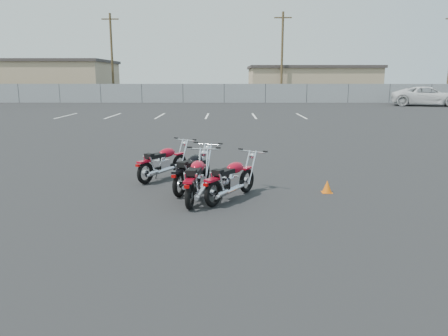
{
  "coord_description": "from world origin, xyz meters",
  "views": [
    {
      "loc": [
        0.25,
        -7.83,
        2.4
      ],
      "look_at": [
        0.2,
        0.6,
        0.65
      ],
      "focal_mm": 35.0,
      "sensor_mm": 36.0,
      "label": 1
    }
  ],
  "objects_px": {
    "motorcycle_rear_red": "(231,180)",
    "white_van": "(428,91)",
    "motorcycle_second_black": "(193,171)",
    "motorcycle_third_red": "(197,179)",
    "motorcycle_front_red": "(163,162)"
  },
  "relations": [
    {
      "from": "motorcycle_front_red",
      "to": "motorcycle_third_red",
      "type": "bearing_deg",
      "value": -63.25
    },
    {
      "from": "motorcycle_second_black",
      "to": "motorcycle_third_red",
      "type": "xyz_separation_m",
      "value": [
        0.14,
        -0.8,
        0.01
      ]
    },
    {
      "from": "white_van",
      "to": "motorcycle_third_red",
      "type": "bearing_deg",
      "value": 167.08
    },
    {
      "from": "motorcycle_front_red",
      "to": "motorcycle_second_black",
      "type": "distance_m",
      "value": 1.3
    },
    {
      "from": "motorcycle_second_black",
      "to": "motorcycle_rear_red",
      "type": "relative_size",
      "value": 1.09
    },
    {
      "from": "motorcycle_second_black",
      "to": "white_van",
      "type": "relative_size",
      "value": 0.27
    },
    {
      "from": "motorcycle_front_red",
      "to": "motorcycle_second_black",
      "type": "relative_size",
      "value": 0.91
    },
    {
      "from": "motorcycle_rear_red",
      "to": "white_van",
      "type": "relative_size",
      "value": 0.25
    },
    {
      "from": "motorcycle_front_red",
      "to": "motorcycle_third_red",
      "type": "distance_m",
      "value": 2.06
    },
    {
      "from": "motorcycle_front_red",
      "to": "motorcycle_second_black",
      "type": "bearing_deg",
      "value": -52.8
    },
    {
      "from": "white_van",
      "to": "motorcycle_front_red",
      "type": "bearing_deg",
      "value": 164.09
    },
    {
      "from": "motorcycle_second_black",
      "to": "motorcycle_rear_red",
      "type": "height_order",
      "value": "motorcycle_second_black"
    },
    {
      "from": "motorcycle_third_red",
      "to": "motorcycle_front_red",
      "type": "bearing_deg",
      "value": 116.75
    },
    {
      "from": "motorcycle_rear_red",
      "to": "motorcycle_third_red",
      "type": "bearing_deg",
      "value": -175.67
    },
    {
      "from": "motorcycle_rear_red",
      "to": "white_van",
      "type": "xyz_separation_m",
      "value": [
        17.22,
        29.59,
        0.89
      ]
    }
  ]
}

